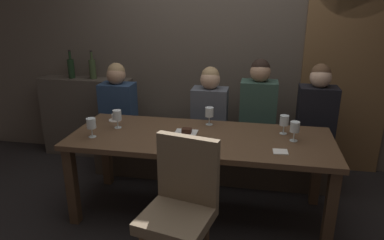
{
  "coord_description": "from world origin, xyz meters",
  "views": [
    {
      "loc": [
        0.45,
        -2.75,
        1.85
      ],
      "look_at": [
        -0.09,
        0.11,
        0.84
      ],
      "focal_mm": 33.24,
      "sensor_mm": 36.0,
      "label": 1
    }
  ],
  "objects_px": {
    "wine_glass_center_front": "(209,113)",
    "wine_glass_center_back": "(295,128)",
    "chair_near_side": "(181,200)",
    "diner_bearded": "(210,105)",
    "diner_far_end": "(258,103)",
    "wine_bottle_pale_label": "(93,68)",
    "wine_glass_near_left": "(91,124)",
    "banquette_bench": "(211,157)",
    "wine_glass_far_left": "(117,115)",
    "dining_table": "(200,146)",
    "wine_glass_end_left": "(284,121)",
    "wine_bottle_dark_red": "(71,68)",
    "diner_redhead": "(118,100)",
    "dessert_plate": "(186,132)",
    "diner_near_end": "(317,108)",
    "espresso_cup": "(115,118)"
  },
  "relations": [
    {
      "from": "diner_redhead",
      "to": "diner_far_end",
      "type": "xyz_separation_m",
      "value": [
        1.49,
        0.01,
        0.04
      ]
    },
    {
      "from": "chair_near_side",
      "to": "dessert_plate",
      "type": "bearing_deg",
      "value": 99.22
    },
    {
      "from": "diner_redhead",
      "to": "wine_bottle_pale_label",
      "type": "relative_size",
      "value": 2.31
    },
    {
      "from": "wine_bottle_dark_red",
      "to": "wine_glass_end_left",
      "type": "relative_size",
      "value": 1.99
    },
    {
      "from": "diner_redhead",
      "to": "espresso_cup",
      "type": "bearing_deg",
      "value": -71.45
    },
    {
      "from": "dining_table",
      "to": "wine_glass_end_left",
      "type": "relative_size",
      "value": 13.41
    },
    {
      "from": "espresso_cup",
      "to": "wine_bottle_pale_label",
      "type": "bearing_deg",
      "value": 126.13
    },
    {
      "from": "espresso_cup",
      "to": "diner_bearded",
      "type": "bearing_deg",
      "value": 28.62
    },
    {
      "from": "diner_near_end",
      "to": "wine_bottle_pale_label",
      "type": "height_order",
      "value": "wine_bottle_pale_label"
    },
    {
      "from": "diner_near_end",
      "to": "dessert_plate",
      "type": "xyz_separation_m",
      "value": [
        -1.16,
        -0.68,
        -0.08
      ]
    },
    {
      "from": "wine_bottle_pale_label",
      "to": "wine_glass_end_left",
      "type": "height_order",
      "value": "wine_bottle_pale_label"
    },
    {
      "from": "diner_bearded",
      "to": "wine_glass_near_left",
      "type": "xyz_separation_m",
      "value": [
        -0.87,
        -0.89,
        0.05
      ]
    },
    {
      "from": "wine_glass_near_left",
      "to": "wine_glass_far_left",
      "type": "height_order",
      "value": "same"
    },
    {
      "from": "wine_glass_end_left",
      "to": "diner_near_end",
      "type": "bearing_deg",
      "value": 56.8
    },
    {
      "from": "dining_table",
      "to": "diner_near_end",
      "type": "height_order",
      "value": "diner_near_end"
    },
    {
      "from": "wine_bottle_pale_label",
      "to": "espresso_cup",
      "type": "distance_m",
      "value": 1.03
    },
    {
      "from": "banquette_bench",
      "to": "chair_near_side",
      "type": "height_order",
      "value": "chair_near_side"
    },
    {
      "from": "banquette_bench",
      "to": "wine_glass_far_left",
      "type": "xyz_separation_m",
      "value": [
        -0.76,
        -0.64,
        0.63
      ]
    },
    {
      "from": "dessert_plate",
      "to": "diner_far_end",
      "type": "bearing_deg",
      "value": 49.66
    },
    {
      "from": "wine_glass_far_left",
      "to": "diner_far_end",
      "type": "bearing_deg",
      "value": 28.46
    },
    {
      "from": "wine_glass_center_front",
      "to": "wine_glass_far_left",
      "type": "height_order",
      "value": "same"
    },
    {
      "from": "diner_near_end",
      "to": "wine_glass_far_left",
      "type": "xyz_separation_m",
      "value": [
        -1.79,
        -0.64,
        0.02
      ]
    },
    {
      "from": "diner_bearded",
      "to": "wine_glass_end_left",
      "type": "relative_size",
      "value": 4.56
    },
    {
      "from": "wine_glass_end_left",
      "to": "wine_glass_near_left",
      "type": "distance_m",
      "value": 1.62
    },
    {
      "from": "diner_bearded",
      "to": "diner_far_end",
      "type": "relative_size",
      "value": 0.89
    },
    {
      "from": "chair_near_side",
      "to": "diner_bearded",
      "type": "height_order",
      "value": "diner_bearded"
    },
    {
      "from": "chair_near_side",
      "to": "wine_glass_center_front",
      "type": "bearing_deg",
      "value": 87.73
    },
    {
      "from": "diner_bearded",
      "to": "wine_glass_near_left",
      "type": "height_order",
      "value": "diner_bearded"
    },
    {
      "from": "dining_table",
      "to": "wine_glass_far_left",
      "type": "distance_m",
      "value": 0.79
    },
    {
      "from": "diner_redhead",
      "to": "diner_far_end",
      "type": "bearing_deg",
      "value": 0.47
    },
    {
      "from": "banquette_bench",
      "to": "chair_near_side",
      "type": "distance_m",
      "value": 1.46
    },
    {
      "from": "chair_near_side",
      "to": "wine_bottle_pale_label",
      "type": "distance_m",
      "value": 2.33
    },
    {
      "from": "espresso_cup",
      "to": "dining_table",
      "type": "bearing_deg",
      "value": -15.95
    },
    {
      "from": "espresso_cup",
      "to": "diner_near_end",
      "type": "bearing_deg",
      "value": 13.58
    },
    {
      "from": "wine_bottle_pale_label",
      "to": "wine_glass_near_left",
      "type": "height_order",
      "value": "wine_bottle_pale_label"
    },
    {
      "from": "chair_near_side",
      "to": "diner_redhead",
      "type": "relative_size",
      "value": 1.3
    },
    {
      "from": "dining_table",
      "to": "diner_near_end",
      "type": "bearing_deg",
      "value": 34.44
    },
    {
      "from": "diner_far_end",
      "to": "wine_glass_center_front",
      "type": "relative_size",
      "value": 5.11
    },
    {
      "from": "wine_glass_far_left",
      "to": "chair_near_side",
      "type": "bearing_deg",
      "value": -46.26
    },
    {
      "from": "wine_glass_near_left",
      "to": "dessert_plate",
      "type": "height_order",
      "value": "wine_glass_near_left"
    },
    {
      "from": "wine_bottle_pale_label",
      "to": "dining_table",
      "type": "bearing_deg",
      "value": -35.79
    },
    {
      "from": "wine_glass_center_front",
      "to": "wine_glass_center_back",
      "type": "relative_size",
      "value": 1.0
    },
    {
      "from": "wine_glass_far_left",
      "to": "dining_table",
      "type": "bearing_deg",
      "value": -4.77
    },
    {
      "from": "wine_glass_center_front",
      "to": "espresso_cup",
      "type": "relative_size",
      "value": 1.37
    },
    {
      "from": "banquette_bench",
      "to": "espresso_cup",
      "type": "height_order",
      "value": "espresso_cup"
    },
    {
      "from": "wine_bottle_pale_label",
      "to": "wine_glass_near_left",
      "type": "bearing_deg",
      "value": -65.62
    },
    {
      "from": "diner_bearded",
      "to": "dessert_plate",
      "type": "bearing_deg",
      "value": -99.1
    },
    {
      "from": "wine_bottle_dark_red",
      "to": "wine_glass_end_left",
      "type": "bearing_deg",
      "value": -19.25
    },
    {
      "from": "chair_near_side",
      "to": "diner_far_end",
      "type": "height_order",
      "value": "diner_far_end"
    },
    {
      "from": "wine_bottle_dark_red",
      "to": "banquette_bench",
      "type": "bearing_deg",
      "value": -10.76
    }
  ]
}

